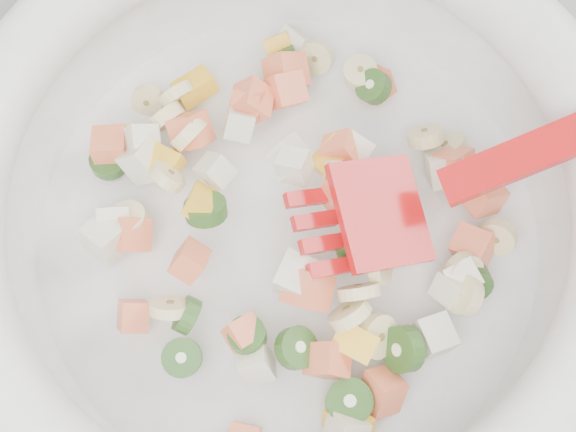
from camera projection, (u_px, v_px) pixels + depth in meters
counter at (306, 382)px, 0.94m from camera, size 2.00×0.60×0.90m
mixing_bowl at (289, 208)px, 0.47m from camera, size 0.48×0.41×0.16m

